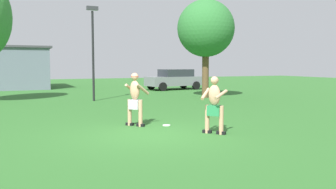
{
  "coord_description": "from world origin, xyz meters",
  "views": [
    {
      "loc": [
        -3.54,
        -9.23,
        1.97
      ],
      "look_at": [
        0.92,
        0.81,
        1.04
      ],
      "focal_mm": 38.34,
      "sensor_mm": 36.0,
      "label": 1
    }
  ],
  "objects_px": {
    "tree_right_field": "(206,29)",
    "player_with_cap": "(135,97)",
    "player_in_green": "(214,104)",
    "lamp_post": "(93,42)",
    "frisbee": "(166,125)",
    "car_gray_near_post": "(174,79)"
  },
  "relations": [
    {
      "from": "tree_right_field",
      "to": "player_with_cap",
      "type": "bearing_deg",
      "value": -132.25
    },
    {
      "from": "player_in_green",
      "to": "lamp_post",
      "type": "xyz_separation_m",
      "value": [
        -1.13,
        10.55,
        2.28
      ]
    },
    {
      "from": "frisbee",
      "to": "tree_right_field",
      "type": "bearing_deg",
      "value": 53.06
    },
    {
      "from": "frisbee",
      "to": "lamp_post",
      "type": "height_order",
      "value": "lamp_post"
    },
    {
      "from": "frisbee",
      "to": "lamp_post",
      "type": "relative_size",
      "value": 0.05
    },
    {
      "from": "player_with_cap",
      "to": "player_in_green",
      "type": "distance_m",
      "value": 2.69
    },
    {
      "from": "player_with_cap",
      "to": "lamp_post",
      "type": "xyz_separation_m",
      "value": [
        0.5,
        8.41,
        2.2
      ]
    },
    {
      "from": "player_with_cap",
      "to": "car_gray_near_post",
      "type": "bearing_deg",
      "value": 60.77
    },
    {
      "from": "player_with_cap",
      "to": "car_gray_near_post",
      "type": "distance_m",
      "value": 16.66
    },
    {
      "from": "frisbee",
      "to": "player_with_cap",
      "type": "bearing_deg",
      "value": 159.27
    },
    {
      "from": "player_in_green",
      "to": "car_gray_near_post",
      "type": "relative_size",
      "value": 0.36
    },
    {
      "from": "frisbee",
      "to": "lamp_post",
      "type": "bearing_deg",
      "value": 92.84
    },
    {
      "from": "player_in_green",
      "to": "tree_right_field",
      "type": "height_order",
      "value": "tree_right_field"
    },
    {
      "from": "car_gray_near_post",
      "to": "tree_right_field",
      "type": "height_order",
      "value": "tree_right_field"
    },
    {
      "from": "player_with_cap",
      "to": "lamp_post",
      "type": "relative_size",
      "value": 0.34
    },
    {
      "from": "car_gray_near_post",
      "to": "tree_right_field",
      "type": "distance_m",
      "value": 7.66
    },
    {
      "from": "car_gray_near_post",
      "to": "player_in_green",
      "type": "bearing_deg",
      "value": -111.31
    },
    {
      "from": "player_with_cap",
      "to": "frisbee",
      "type": "xyz_separation_m",
      "value": [
        0.94,
        -0.35,
        -0.93
      ]
    },
    {
      "from": "lamp_post",
      "to": "frisbee",
      "type": "bearing_deg",
      "value": -87.16
    },
    {
      "from": "player_with_cap",
      "to": "player_in_green",
      "type": "height_order",
      "value": "player_with_cap"
    },
    {
      "from": "car_gray_near_post",
      "to": "lamp_post",
      "type": "height_order",
      "value": "lamp_post"
    },
    {
      "from": "player_with_cap",
      "to": "car_gray_near_post",
      "type": "height_order",
      "value": "player_with_cap"
    }
  ]
}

